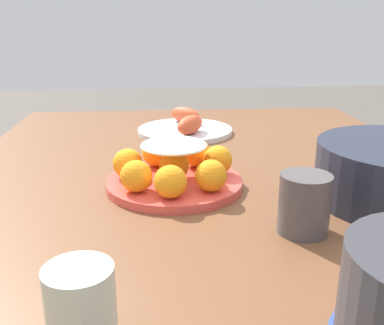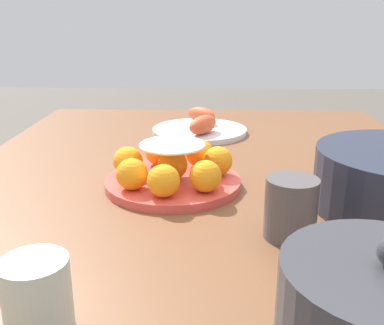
{
  "view_description": "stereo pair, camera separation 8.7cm",
  "coord_description": "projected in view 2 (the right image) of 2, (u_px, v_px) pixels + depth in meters",
  "views": [
    {
      "loc": [
        0.85,
        -0.1,
        1.06
      ],
      "look_at": [
        0.03,
        -0.04,
        0.79
      ],
      "focal_mm": 42.0,
      "sensor_mm": 36.0,
      "label": 1
    },
    {
      "loc": [
        0.86,
        -0.01,
        1.06
      ],
      "look_at": [
        0.03,
        -0.04,
        0.79
      ],
      "focal_mm": 42.0,
      "sensor_mm": 36.0,
      "label": 2
    }
  ],
  "objects": [
    {
      "name": "dining_table",
      "position": [
        209.0,
        217.0,
        0.94
      ],
      "size": [
        1.36,
        1.05,
        0.75
      ],
      "color": "brown",
      "rests_on": "ground_plane"
    },
    {
      "name": "cake_plate",
      "position": [
        173.0,
        169.0,
        0.85
      ],
      "size": [
        0.26,
        0.26,
        0.09
      ],
      "color": "#E04C42",
      "rests_on": "dining_table"
    },
    {
      "name": "seafood_platter",
      "position": [
        200.0,
        128.0,
        1.24
      ],
      "size": [
        0.26,
        0.26,
        0.06
      ],
      "color": "silver",
      "rests_on": "dining_table"
    },
    {
      "name": "cup_far",
      "position": [
        291.0,
        208.0,
        0.65
      ],
      "size": [
        0.08,
        0.08,
        0.09
      ],
      "color": "#4C4747",
      "rests_on": "dining_table"
    },
    {
      "name": "cup_near",
      "position": [
        37.0,
        298.0,
        0.45
      ],
      "size": [
        0.07,
        0.07,
        0.08
      ],
      "color": "beige",
      "rests_on": "dining_table"
    }
  ]
}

